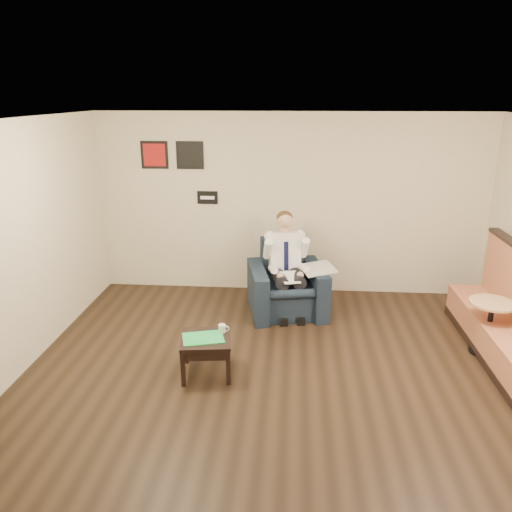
# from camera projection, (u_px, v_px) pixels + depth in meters

# --- Properties ---
(ground) EXTENTS (6.00, 6.00, 0.00)m
(ground) POSITION_uv_depth(u_px,v_px,m) (285.00, 394.00, 5.31)
(ground) COLOR black
(ground) RESTS_ON ground
(wall_back) EXTENTS (6.00, 0.02, 2.80)m
(wall_back) POSITION_uv_depth(u_px,v_px,m) (291.00, 205.00, 7.72)
(wall_back) COLOR beige
(wall_back) RESTS_ON ground
(ceiling) EXTENTS (6.00, 6.00, 0.02)m
(ceiling) POSITION_uv_depth(u_px,v_px,m) (290.00, 123.00, 4.44)
(ceiling) COLOR white
(ceiling) RESTS_ON wall_back
(seating_sign) EXTENTS (0.32, 0.02, 0.20)m
(seating_sign) POSITION_uv_depth(u_px,v_px,m) (207.00, 198.00, 7.77)
(seating_sign) COLOR black
(seating_sign) RESTS_ON wall_back
(art_print_left) EXTENTS (0.42, 0.03, 0.42)m
(art_print_left) POSITION_uv_depth(u_px,v_px,m) (155.00, 155.00, 7.63)
(art_print_left) COLOR #A61614
(art_print_left) RESTS_ON wall_back
(art_print_right) EXTENTS (0.42, 0.03, 0.42)m
(art_print_right) POSITION_uv_depth(u_px,v_px,m) (190.00, 155.00, 7.59)
(art_print_right) COLOR black
(art_print_right) RESTS_ON wall_back
(armchair) EXTENTS (1.23, 1.23, 1.01)m
(armchair) POSITION_uv_depth(u_px,v_px,m) (287.00, 279.00, 7.17)
(armchair) COLOR black
(armchair) RESTS_ON ground
(seated_man) EXTENTS (0.84, 1.10, 1.38)m
(seated_man) POSITION_uv_depth(u_px,v_px,m) (289.00, 270.00, 6.99)
(seated_man) COLOR white
(seated_man) RESTS_ON armchair
(lap_papers) EXTENTS (0.31, 0.38, 0.01)m
(lap_papers) POSITION_uv_depth(u_px,v_px,m) (290.00, 277.00, 6.90)
(lap_papers) COLOR white
(lap_papers) RESTS_ON seated_man
(newspaper) EXTENTS (0.56, 0.64, 0.01)m
(newspaper) POSITION_uv_depth(u_px,v_px,m) (318.00, 268.00, 7.06)
(newspaper) COLOR silver
(newspaper) RESTS_ON armchair
(side_table) EXTENTS (0.62, 0.62, 0.45)m
(side_table) POSITION_uv_depth(u_px,v_px,m) (207.00, 355.00, 5.64)
(side_table) COLOR black
(side_table) RESTS_ON ground
(green_folder) EXTENTS (0.52, 0.43, 0.01)m
(green_folder) POSITION_uv_depth(u_px,v_px,m) (203.00, 338.00, 5.55)
(green_folder) COLOR green
(green_folder) RESTS_ON side_table
(coffee_mug) EXTENTS (0.09, 0.09, 0.09)m
(coffee_mug) POSITION_uv_depth(u_px,v_px,m) (222.00, 329.00, 5.68)
(coffee_mug) COLOR white
(coffee_mug) RESTS_ON side_table
(smartphone) EXTENTS (0.14, 0.08, 0.01)m
(smartphone) POSITION_uv_depth(u_px,v_px,m) (211.00, 331.00, 5.72)
(smartphone) COLOR black
(smartphone) RESTS_ON side_table
(banquette) EXTENTS (0.59, 2.46, 1.26)m
(banquette) POSITION_uv_depth(u_px,v_px,m) (505.00, 306.00, 5.95)
(banquette) COLOR #AC6242
(banquette) RESTS_ON ground
(cafe_table) EXTENTS (0.58, 0.58, 0.67)m
(cafe_table) POSITION_uv_depth(u_px,v_px,m) (489.00, 328.00, 6.06)
(cafe_table) COLOR tan
(cafe_table) RESTS_ON ground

